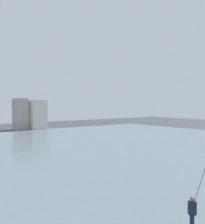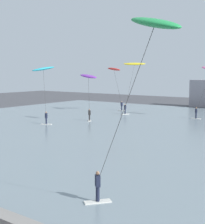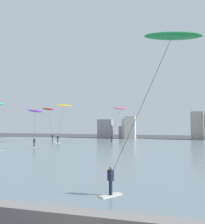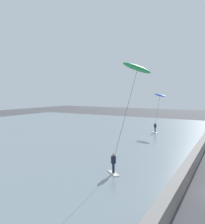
% 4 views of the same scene
% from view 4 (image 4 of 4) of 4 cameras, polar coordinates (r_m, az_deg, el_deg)
% --- Properties ---
extents(seawall_barrier, '(60.00, 0.70, 1.10)m').
position_cam_4_polar(seawall_barrier, '(17.26, 19.68, -15.78)').
color(seawall_barrier, gray).
rests_on(seawall_barrier, ground).
extents(kitesurfer_blue, '(3.73, 2.63, 6.60)m').
position_cam_4_polar(kitesurfer_blue, '(39.24, 14.32, 3.06)').
color(kitesurfer_blue, silver).
rests_on(kitesurfer_blue, water_bay).
extents(kitesurfer_green, '(5.70, 2.47, 9.22)m').
position_cam_4_polar(kitesurfer_green, '(20.11, 8.39, 9.03)').
color(kitesurfer_green, silver).
rests_on(kitesurfer_green, water_bay).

